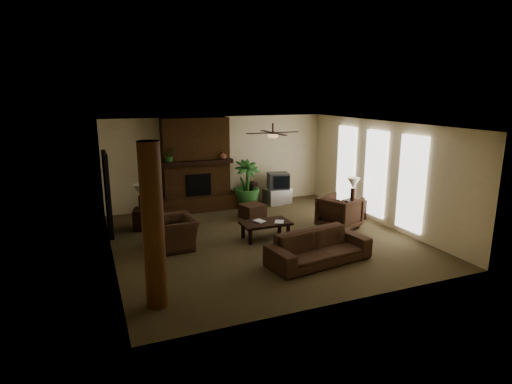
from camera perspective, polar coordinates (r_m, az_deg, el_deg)
name	(u,v)px	position (r m, az deg, el deg)	size (l,w,h in m)	color
room_shell	(262,183)	(10.10, 0.86, 1.17)	(7.00, 7.00, 7.00)	brown
fireplace	(196,173)	(12.91, -8.05, 2.62)	(2.40, 0.70, 2.80)	#4F2F15
windows	(375,174)	(12.02, 15.80, 2.39)	(0.08, 3.65, 2.35)	white
log_column	(153,227)	(7.08, -13.74, -4.61)	(0.36, 0.36, 2.80)	#583116
doorway	(108,194)	(11.18, -19.41, -0.25)	(0.10, 1.00, 2.10)	black
ceiling_fan	(273,134)	(10.36, 2.28, 7.79)	(1.35, 1.35, 0.37)	black
sofa	(319,242)	(9.06, 8.50, -6.75)	(2.26, 0.66, 0.88)	#422B1C
armchair_left	(174,228)	(9.98, -11.05, -4.73)	(1.10, 0.71, 0.96)	#422B1C
armchair_right	(340,211)	(11.34, 11.24, -2.52)	(0.93, 0.87, 0.96)	#422B1C
coffee_table	(266,224)	(10.40, 1.29, -4.35)	(1.20, 0.70, 0.43)	black
ottoman	(253,211)	(12.12, -0.47, -2.59)	(0.60, 0.60, 0.40)	#422B1C
tv_stand	(277,196)	(13.66, 2.89, -0.55)	(0.85, 0.50, 0.50)	silver
tv	(278,181)	(13.51, 3.03, 1.51)	(0.74, 0.65, 0.52)	#3C3D3F
floor_vase	(253,191)	(13.53, -0.47, 0.12)	(0.34, 0.34, 0.77)	#34211D
floor_plant	(247,194)	(13.17, -1.24, -0.33)	(0.83, 1.48, 0.83)	#2A5D25
side_table_left	(144,219)	(11.51, -14.90, -3.55)	(0.50, 0.50, 0.55)	black
lamp_left	(141,192)	(11.37, -15.33, 0.01)	(0.41, 0.41, 0.65)	black
side_table_right	(354,210)	(12.32, 13.08, -2.32)	(0.50, 0.50, 0.55)	black
lamp_right	(353,185)	(12.13, 13.03, 0.97)	(0.36, 0.36, 0.65)	black
mantel_plant	(169,157)	(12.42, -11.66, 4.72)	(0.38, 0.42, 0.33)	#2A5D25
mantel_vase	(223,155)	(12.79, -4.50, 4.95)	(0.22, 0.23, 0.22)	brown
book_a	(256,217)	(10.27, 0.04, -3.39)	(0.22, 0.03, 0.29)	#999999
book_b	(275,217)	(10.31, 2.58, -3.33)	(0.21, 0.02, 0.29)	#999999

